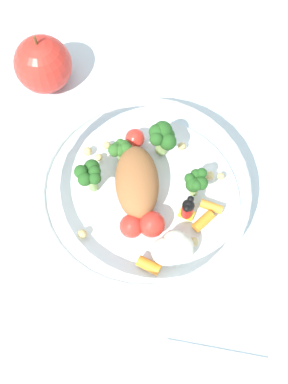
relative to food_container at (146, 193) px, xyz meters
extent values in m
plane|color=silver|center=(0.01, 0.00, -0.03)|extent=(2.40, 2.40, 0.00)
cylinder|color=white|center=(0.00, 0.00, -0.02)|extent=(0.24, 0.24, 0.01)
torus|color=white|center=(0.00, 0.00, 0.01)|extent=(0.25, 0.25, 0.01)
ellipsoid|color=#935B33|center=(0.02, 0.01, 0.00)|extent=(0.09, 0.05, 0.04)
cylinder|color=#7FAD5B|center=(0.02, 0.06, -0.01)|extent=(0.01, 0.01, 0.02)
sphere|color=#23561E|center=(0.03, 0.06, 0.01)|extent=(0.02, 0.02, 0.02)
sphere|color=#23561E|center=(0.02, 0.07, 0.02)|extent=(0.02, 0.02, 0.02)
sphere|color=#23561E|center=(0.01, 0.07, 0.02)|extent=(0.02, 0.02, 0.02)
sphere|color=#23561E|center=(0.01, 0.06, 0.02)|extent=(0.01, 0.01, 0.01)
sphere|color=#23561E|center=(0.02, 0.06, 0.02)|extent=(0.01, 0.01, 0.01)
cylinder|color=#8EB766|center=(0.01, -0.06, -0.01)|extent=(0.01, 0.01, 0.02)
sphere|color=#23561E|center=(0.01, -0.06, 0.01)|extent=(0.01, 0.01, 0.01)
sphere|color=#23561E|center=(0.01, -0.05, 0.02)|extent=(0.01, 0.01, 0.01)
sphere|color=#23561E|center=(0.00, -0.05, 0.01)|extent=(0.02, 0.02, 0.02)
sphere|color=#23561E|center=(0.00, -0.06, 0.02)|extent=(0.01, 0.01, 0.01)
sphere|color=#23561E|center=(0.00, -0.06, 0.01)|extent=(0.02, 0.02, 0.02)
sphere|color=#23561E|center=(0.01, -0.07, 0.02)|extent=(0.01, 0.01, 0.01)
cylinder|color=#8EB766|center=(0.07, -0.02, -0.01)|extent=(0.02, 0.02, 0.02)
sphere|color=#23561E|center=(0.07, -0.02, 0.02)|extent=(0.02, 0.02, 0.02)
sphere|color=#23561E|center=(0.07, -0.02, 0.02)|extent=(0.02, 0.02, 0.02)
sphere|color=#23561E|center=(0.06, -0.02, 0.02)|extent=(0.02, 0.02, 0.02)
sphere|color=#23561E|center=(0.06, -0.03, 0.02)|extent=(0.02, 0.02, 0.02)
sphere|color=#23561E|center=(0.07, -0.03, 0.01)|extent=(0.02, 0.02, 0.02)
cylinder|color=#7FAD5B|center=(0.06, 0.03, -0.01)|extent=(0.01, 0.01, 0.02)
sphere|color=#2D6023|center=(0.07, 0.03, 0.00)|extent=(0.01, 0.01, 0.01)
sphere|color=#2D6023|center=(0.06, 0.03, 0.00)|extent=(0.01, 0.01, 0.01)
sphere|color=#2D6023|center=(0.06, 0.03, 0.01)|extent=(0.02, 0.02, 0.02)
sphere|color=#2D6023|center=(0.06, 0.03, 0.00)|extent=(0.02, 0.02, 0.02)
sphere|color=#2D6023|center=(0.06, 0.02, 0.01)|extent=(0.02, 0.02, 0.02)
sphere|color=#2D6023|center=(0.06, 0.02, 0.00)|extent=(0.02, 0.02, 0.02)
sphere|color=silver|center=(-0.06, -0.03, 0.00)|extent=(0.03, 0.03, 0.03)
sphere|color=silver|center=(-0.06, -0.02, -0.01)|extent=(0.02, 0.02, 0.02)
sphere|color=silver|center=(-0.07, -0.02, 0.00)|extent=(0.03, 0.03, 0.03)
sphere|color=silver|center=(-0.07, -0.03, -0.01)|extent=(0.03, 0.03, 0.03)
sphere|color=silver|center=(-0.07, -0.03, 0.00)|extent=(0.03, 0.03, 0.03)
sphere|color=silver|center=(-0.07, -0.03, -0.01)|extent=(0.03, 0.03, 0.03)
cube|color=yellow|center=(-0.02, -0.05, -0.02)|extent=(0.02, 0.02, 0.00)
cylinder|color=red|center=(-0.02, -0.05, -0.01)|extent=(0.02, 0.02, 0.02)
sphere|color=black|center=(-0.02, -0.05, 0.01)|extent=(0.01, 0.01, 0.01)
sphere|color=black|center=(-0.02, -0.05, 0.01)|extent=(0.01, 0.01, 0.01)
sphere|color=black|center=(-0.03, -0.04, 0.01)|extent=(0.01, 0.01, 0.01)
cylinder|color=orange|center=(-0.03, -0.06, -0.01)|extent=(0.03, 0.03, 0.01)
cylinder|color=orange|center=(-0.08, 0.00, -0.01)|extent=(0.02, 0.03, 0.01)
cylinder|color=orange|center=(-0.02, -0.08, -0.01)|extent=(0.02, 0.03, 0.01)
sphere|color=red|center=(-0.04, 0.02, -0.01)|extent=(0.03, 0.03, 0.03)
sphere|color=red|center=(-0.04, 0.00, 0.00)|extent=(0.03, 0.03, 0.03)
sphere|color=red|center=(0.08, 0.01, -0.01)|extent=(0.02, 0.02, 0.02)
sphere|color=tan|center=(0.08, 0.05, -0.01)|extent=(0.01, 0.01, 0.01)
sphere|color=tan|center=(0.07, -0.05, -0.01)|extent=(0.01, 0.01, 0.01)
sphere|color=tan|center=(-0.04, 0.08, -0.01)|extent=(0.01, 0.01, 0.01)
sphere|color=#D1B775|center=(0.02, -0.08, -0.01)|extent=(0.01, 0.01, 0.01)
sphere|color=tan|center=(0.02, -0.09, -0.01)|extent=(0.01, 0.01, 0.01)
sphere|color=tan|center=(0.06, 0.06, -0.01)|extent=(0.01, 0.01, 0.01)
sphere|color=tan|center=(0.07, 0.07, -0.01)|extent=(0.01, 0.01, 0.01)
sphere|color=#D1B775|center=(-0.06, -0.05, -0.01)|extent=(0.01, 0.01, 0.01)
sphere|color=red|center=(0.19, 0.12, 0.01)|extent=(0.08, 0.08, 0.08)
cylinder|color=brown|center=(0.19, 0.12, 0.06)|extent=(0.00, 0.00, 0.01)
camera|label=1|loc=(-0.21, 0.02, 0.47)|focal=41.05mm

